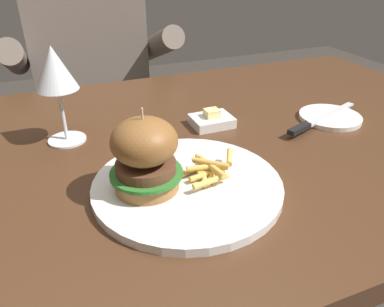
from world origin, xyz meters
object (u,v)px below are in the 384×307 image
bread_plate (330,117)px  burger_sandwich (145,155)px  main_plate (187,186)px  diner_person (95,107)px  wine_glass (55,72)px  table_knife (318,120)px  butter_dish (212,120)px

bread_plate → burger_sandwich: bearing=-164.8°
main_plate → diner_person: bearing=91.7°
wine_glass → diner_person: 0.68m
main_plate → wine_glass: (-0.15, 0.24, 0.13)m
table_knife → main_plate: bearing=-161.5°
burger_sandwich → diner_person: diner_person is taller
burger_sandwich → table_knife: 0.41m
wine_glass → table_knife: wine_glass is taller
wine_glass → butter_dish: (0.29, -0.04, -0.12)m
burger_sandwich → wine_glass: wine_glass is taller
burger_sandwich → butter_dish: bearing=44.3°
diner_person → bread_plate: bearing=-59.8°
diner_person → main_plate: bearing=-88.3°
bread_plate → table_knife: (-0.05, -0.02, 0.01)m
burger_sandwich → table_knife: bearing=14.6°
bread_plate → table_knife: 0.05m
table_knife → butter_dish: size_ratio=2.73×
bread_plate → diner_person: size_ratio=0.11×
burger_sandwich → butter_dish: burger_sandwich is taller
bread_plate → butter_dish: bearing=164.7°
main_plate → burger_sandwich: 0.09m
wine_glass → butter_dish: wine_glass is taller
diner_person → wine_glass: bearing=-102.3°
burger_sandwich → bread_plate: bearing=15.2°
table_knife → butter_dish: bearing=156.9°
bread_plate → diner_person: (-0.41, 0.71, -0.18)m
table_knife → butter_dish: 0.22m
main_plate → table_knife: 0.35m
main_plate → bread_plate: size_ratio=2.23×
burger_sandwich → bread_plate: (0.45, 0.12, -0.06)m
wine_glass → bread_plate: (0.54, -0.11, -0.13)m
wine_glass → butter_dish: 0.32m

